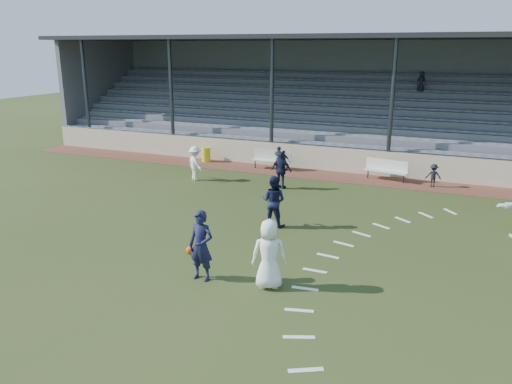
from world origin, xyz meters
TOP-DOWN VIEW (x-y plane):
  - ground at (0.00, 0.00)m, footprint 90.00×90.00m
  - cinder_track at (0.00, 10.50)m, footprint 34.00×2.00m
  - retaining_wall at (0.00, 11.55)m, footprint 34.00×0.18m
  - bench_left at (-2.61, 10.75)m, footprint 2.02×0.59m
  - bench_right at (3.10, 10.77)m, footprint 2.04×0.79m
  - trash_bin at (-6.51, 10.92)m, footprint 0.48×0.48m
  - football at (-0.99, -0.31)m, footprint 0.23×0.23m
  - player_white_lead at (2.02, -1.40)m, footprint 1.06×0.88m
  - player_navy_lead at (0.19, -1.67)m, footprint 0.72×0.49m
  - player_navy_mid at (0.46, 2.98)m, footprint 0.91×0.72m
  - player_white_wing at (-5.12, 7.34)m, footprint 1.19×1.06m
  - player_navy_wing at (-0.93, 7.55)m, footprint 1.00×0.50m
  - sub_left_near at (-2.19, 10.62)m, footprint 0.45×0.31m
  - sub_left_far at (-1.93, 10.61)m, footprint 0.60×0.25m
  - sub_right at (5.21, 10.38)m, footprint 0.72×0.49m
  - grandstand at (0.00, 16.26)m, footprint 34.60×9.00m
  - penalty_arc at (4.12, 0.00)m, footprint 3.89×14.63m

SIDE VIEW (x-z plane):
  - ground at x=0.00m, z-range 0.00..0.00m
  - penalty_arc at x=4.12m, z-range 0.00..0.01m
  - cinder_track at x=0.00m, z-range 0.00..0.02m
  - football at x=-0.99m, z-range 0.00..0.23m
  - trash_bin at x=-6.51m, z-range 0.02..0.79m
  - sub_left_far at x=-1.93m, z-range 0.02..1.04m
  - sub_right at x=5.21m, z-range 0.02..1.05m
  - bench_left at x=-2.61m, z-range 0.11..1.06m
  - bench_right at x=3.10m, z-range 0.11..1.06m
  - retaining_wall at x=0.00m, z-range 0.00..1.20m
  - sub_left_near at x=-2.19m, z-range 0.02..1.24m
  - player_white_wing at x=-5.12m, z-range 0.00..1.60m
  - player_navy_wing at x=-0.93m, z-range 0.00..1.64m
  - player_navy_mid at x=0.46m, z-range 0.00..1.80m
  - player_white_lead at x=2.02m, z-range 0.00..1.85m
  - player_navy_lead at x=0.19m, z-range 0.00..1.92m
  - grandstand at x=0.00m, z-range -1.10..5.51m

